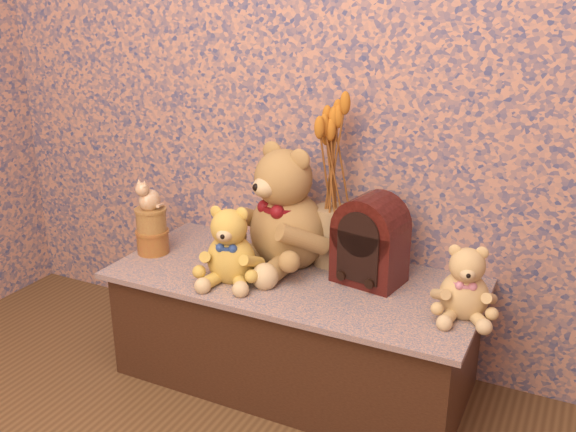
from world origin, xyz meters
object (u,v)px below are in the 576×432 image
object	(u,v)px
ceramic_vase	(331,236)
cathedral_radio	(370,239)
teddy_large	(288,201)
biscuit_tin_lower	(153,242)
teddy_small	(466,278)
teddy_medium	(230,241)
cat_figurine	(149,193)

from	to	relation	value
ceramic_vase	cathedral_radio	bearing A→B (deg)	-25.01
teddy_large	cathedral_radio	size ratio (longest dim) A/B	1.53
biscuit_tin_lower	ceramic_vase	bearing A→B (deg)	17.72
teddy_large	teddy_small	world-z (taller)	teddy_large
cathedral_radio	biscuit_tin_lower	xyz separation A→B (m)	(-0.82, -0.12, -0.11)
biscuit_tin_lower	teddy_small	bearing A→B (deg)	1.15
teddy_medium	cathedral_radio	bearing A→B (deg)	9.85
teddy_large	teddy_medium	size ratio (longest dim) A/B	1.65
teddy_large	teddy_small	size ratio (longest dim) A/B	1.90
biscuit_tin_lower	cat_figurine	distance (m)	0.19
teddy_large	cat_figurine	size ratio (longest dim) A/B	3.85
teddy_small	cat_figurine	xyz separation A→B (m)	(-1.16, -0.02, 0.11)
teddy_medium	ceramic_vase	size ratio (longest dim) A/B	1.34
teddy_large	teddy_medium	bearing A→B (deg)	-93.51
ceramic_vase	biscuit_tin_lower	distance (m)	0.68
ceramic_vase	teddy_small	bearing A→B (deg)	-19.52
ceramic_vase	teddy_large	bearing A→B (deg)	-157.73
cathedral_radio	biscuit_tin_lower	distance (m)	0.84
teddy_medium	teddy_small	xyz separation A→B (m)	(0.77, 0.09, -0.02)
teddy_small	biscuit_tin_lower	bearing A→B (deg)	166.68
teddy_large	cathedral_radio	xyz separation A→B (m)	(0.32, -0.02, -0.08)
cat_figurine	teddy_large	bearing A→B (deg)	29.80
teddy_large	biscuit_tin_lower	bearing A→B (deg)	-140.14
ceramic_vase	biscuit_tin_lower	bearing A→B (deg)	-162.28
biscuit_tin_lower	cathedral_radio	bearing A→B (deg)	8.64
cathedral_radio	cat_figurine	xyz separation A→B (m)	(-0.82, -0.12, 0.08)
teddy_large	cathedral_radio	bearing A→B (deg)	19.60
biscuit_tin_lower	teddy_medium	bearing A→B (deg)	-10.35
ceramic_vase	cat_figurine	bearing A→B (deg)	-162.28
teddy_small	cathedral_radio	world-z (taller)	cathedral_radio
teddy_small	teddy_large	bearing A→B (deg)	154.97
teddy_medium	ceramic_vase	bearing A→B (deg)	32.66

